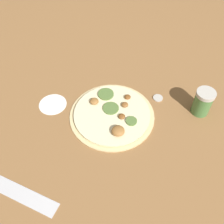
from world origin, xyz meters
The scene contains 5 objects.
ground_plane centered at (0.00, 0.00, 0.00)m, with size 3.00×3.00×0.00m, color olive.
pizza centered at (0.00, 0.00, 0.01)m, with size 0.27×0.27×0.03m.
spice_jar centered at (-0.23, -0.15, 0.04)m, with size 0.06×0.06×0.09m.
loose_cap centered at (-0.10, -0.14, 0.00)m, with size 0.03×0.03×0.01m.
flour_patch centered at (0.19, 0.05, 0.00)m, with size 0.09×0.09×0.00m.
Camera 1 is at (-0.25, 0.44, 0.65)m, focal length 42.00 mm.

